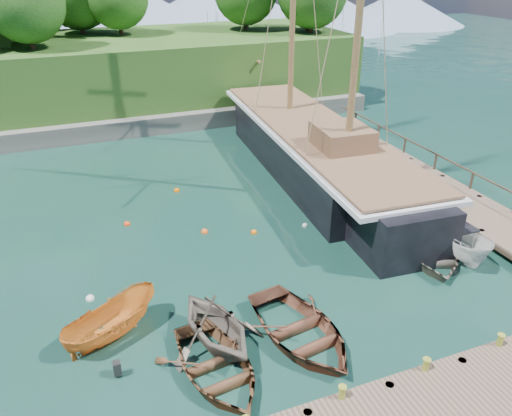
# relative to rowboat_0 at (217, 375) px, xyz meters

# --- Properties ---
(ground) EXTENTS (160.00, 160.00, 0.00)m
(ground) POSITION_rel_rowboat_0_xyz_m (4.00, 2.36, 0.00)
(ground) COLOR #113728
(ground) RESTS_ON ground
(dock_near) EXTENTS (20.00, 3.20, 1.10)m
(dock_near) POSITION_rel_rowboat_0_xyz_m (6.00, -4.14, 0.43)
(dock_near) COLOR brown
(dock_near) RESTS_ON ground
(dock_east) EXTENTS (3.20, 24.00, 1.10)m
(dock_east) POSITION_rel_rowboat_0_xyz_m (15.50, 9.36, 0.43)
(dock_east) COLOR brown
(dock_east) RESTS_ON ground
(bollard_1) EXTENTS (0.26, 0.26, 0.45)m
(bollard_1) POSITION_rel_rowboat_0_xyz_m (3.00, -2.74, 0.00)
(bollard_1) COLOR olive
(bollard_1) RESTS_ON ground
(bollard_2) EXTENTS (0.26, 0.26, 0.45)m
(bollard_2) POSITION_rel_rowboat_0_xyz_m (6.00, -2.74, 0.00)
(bollard_2) COLOR olive
(bollard_2) RESTS_ON ground
(bollard_3) EXTENTS (0.26, 0.26, 0.45)m
(bollard_3) POSITION_rel_rowboat_0_xyz_m (9.00, -2.74, 0.00)
(bollard_3) COLOR olive
(bollard_3) RESTS_ON ground
(rowboat_0) EXTENTS (3.77, 4.89, 0.94)m
(rowboat_0) POSITION_rel_rowboat_0_xyz_m (0.00, 0.00, 0.00)
(rowboat_0) COLOR brown
(rowboat_0) RESTS_ON ground
(rowboat_1) EXTENTS (4.19, 4.60, 2.07)m
(rowboat_1) POSITION_rel_rowboat_0_xyz_m (0.41, 1.35, 0.00)
(rowboat_1) COLOR #736A5D
(rowboat_1) RESTS_ON ground
(rowboat_2) EXTENTS (4.39, 5.59, 1.05)m
(rowboat_2) POSITION_rel_rowboat_0_xyz_m (3.25, 0.53, 0.00)
(rowboat_2) COLOR #573121
(rowboat_2) RESTS_ON ground
(rowboat_3) EXTENTS (4.69, 5.36, 0.92)m
(rowboat_3) POSITION_rel_rowboat_0_xyz_m (11.00, 3.10, 0.00)
(rowboat_3) COLOR #5F584E
(rowboat_3) RESTS_ON ground
(motorboat_orange) EXTENTS (4.04, 3.08, 1.47)m
(motorboat_orange) POSITION_rel_rowboat_0_xyz_m (-2.88, 3.13, 0.00)
(motorboat_orange) COLOR orange
(motorboat_orange) RESTS_ON ground
(cabin_boat_white) EXTENTS (2.10, 4.65, 1.74)m
(cabin_boat_white) POSITION_rel_rowboat_0_xyz_m (12.21, 3.15, 0.00)
(cabin_boat_white) COLOR white
(cabin_boat_white) RESTS_ON ground
(schooner) EXTENTS (6.99, 29.51, 21.96)m
(schooner) POSITION_rel_rowboat_0_xyz_m (10.70, 13.97, 1.22)
(schooner) COLOR black
(schooner) RESTS_ON ground
(mooring_buoy_0) EXTENTS (0.36, 0.36, 0.36)m
(mooring_buoy_0) POSITION_rel_rowboat_0_xyz_m (-3.47, 5.65, 0.00)
(mooring_buoy_0) COLOR white
(mooring_buoy_0) RESTS_ON ground
(mooring_buoy_1) EXTENTS (0.37, 0.37, 0.37)m
(mooring_buoy_1) POSITION_rel_rowboat_0_xyz_m (2.24, 9.08, 0.00)
(mooring_buoy_1) COLOR orange
(mooring_buoy_1) RESTS_ON ground
(mooring_buoy_2) EXTENTS (0.33, 0.33, 0.33)m
(mooring_buoy_2) POSITION_rel_rowboat_0_xyz_m (4.47, 8.15, 0.00)
(mooring_buoy_2) COLOR orange
(mooring_buoy_2) RESTS_ON ground
(mooring_buoy_3) EXTENTS (0.28, 0.28, 0.28)m
(mooring_buoy_3) POSITION_rel_rowboat_0_xyz_m (7.11, 7.86, 0.00)
(mooring_buoy_3) COLOR silver
(mooring_buoy_3) RESTS_ON ground
(mooring_buoy_4) EXTENTS (0.34, 0.34, 0.34)m
(mooring_buoy_4) POSITION_rel_rowboat_0_xyz_m (-1.19, 11.27, 0.00)
(mooring_buoy_4) COLOR #E9410D
(mooring_buoy_4) RESTS_ON ground
(mooring_buoy_5) EXTENTS (0.34, 0.34, 0.34)m
(mooring_buoy_5) POSITION_rel_rowboat_0_xyz_m (2.08, 14.25, 0.00)
(mooring_buoy_5) COLOR #F86800
(mooring_buoy_5) RESTS_ON ground
(distant_ridge) EXTENTS (117.00, 40.00, 10.00)m
(distant_ridge) POSITION_rel_rowboat_0_xyz_m (8.31, 72.36, 4.35)
(distant_ridge) COLOR #728CA5
(distant_ridge) RESTS_ON ground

